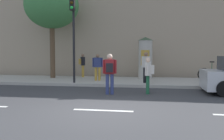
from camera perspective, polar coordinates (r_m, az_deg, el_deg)
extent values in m
plane|color=#38383A|center=(7.58, -2.02, -9.11)|extent=(80.00, 80.00, 0.00)
cube|color=#B2ADA3|center=(14.41, 3.38, -2.58)|extent=(36.00, 4.00, 0.15)
cube|color=silver|center=(7.58, -2.02, -9.08)|extent=(1.80, 0.16, 0.01)
cube|color=tan|center=(19.49, 4.95, 11.99)|extent=(36.00, 5.00, 8.88)
cylinder|color=black|center=(13.22, -8.59, 5.10)|extent=(0.12, 0.12, 3.68)
cube|color=black|center=(13.28, -8.94, 14.70)|extent=(0.24, 0.24, 0.75)
sphere|color=#3C2906|center=(13.16, -9.12, 14.77)|extent=(0.16, 0.16, 0.16)
sphere|color=green|center=(13.12, -9.11, 13.74)|extent=(0.16, 0.16, 0.16)
cylinder|color=#B2ADA3|center=(15.30, 7.54, 2.35)|extent=(0.82, 0.82, 2.29)
cone|color=#334C33|center=(15.32, 7.58, 7.02)|extent=(0.91, 0.91, 0.20)
cube|color=#B78C33|center=(14.88, 7.49, 2.75)|extent=(0.49, 0.02, 0.90)
cylinder|color=brown|center=(16.10, -13.27, 3.69)|extent=(0.31, 0.31, 3.04)
ellipsoid|color=#3D7F42|center=(16.36, -13.44, 13.98)|extent=(3.30, 3.30, 2.80)
cylinder|color=navy|center=(10.38, -1.07, -3.21)|extent=(0.14, 0.14, 0.84)
cylinder|color=navy|center=(10.37, 0.01, -3.21)|extent=(0.14, 0.14, 0.84)
cube|color=maroon|center=(10.31, -0.53, 0.75)|extent=(0.42, 0.29, 0.60)
cylinder|color=maroon|center=(10.32, -1.87, 0.75)|extent=(0.09, 0.09, 0.57)
cylinder|color=maroon|center=(10.31, 0.80, 0.75)|extent=(0.09, 0.09, 0.57)
sphere|color=beige|center=(10.30, -0.54, 3.04)|extent=(0.23, 0.23, 0.23)
cube|color=black|center=(10.13, -0.56, 0.53)|extent=(0.30, 0.20, 0.36)
cylinder|color=#1E5938|center=(10.74, 8.07, -3.20)|extent=(0.14, 0.14, 0.77)
cylinder|color=#1E5938|center=(10.53, 8.06, -3.34)|extent=(0.14, 0.14, 0.77)
cube|color=silver|center=(10.57, 8.10, 0.25)|extent=(0.24, 0.41, 0.54)
cylinder|color=silver|center=(10.82, 8.11, 0.34)|extent=(0.09, 0.09, 0.52)
cylinder|color=silver|center=(10.32, 8.09, 0.16)|extent=(0.09, 0.09, 0.52)
sphere|color=beige|center=(10.55, 8.12, 2.29)|extent=(0.21, 0.21, 0.21)
cube|color=silver|center=(10.57, 9.07, 0.10)|extent=(0.16, 0.28, 0.36)
cylinder|color=#B78C33|center=(16.37, -6.64, -0.23)|extent=(0.14, 0.14, 0.75)
cylinder|color=#B78C33|center=(16.14, -6.55, -0.29)|extent=(0.14, 0.14, 0.75)
cube|color=black|center=(16.22, -6.61, 2.01)|extent=(0.40, 0.51, 0.53)
cylinder|color=black|center=(16.49, -6.72, 2.04)|extent=(0.09, 0.09, 0.51)
cylinder|color=black|center=(15.95, -6.50, 1.98)|extent=(0.09, 0.09, 0.51)
sphere|color=#8C664C|center=(16.21, -6.62, 3.31)|extent=(0.20, 0.20, 0.20)
cube|color=#B78C33|center=(16.20, -7.24, 1.91)|extent=(0.25, 0.32, 0.36)
cylinder|color=#B78C33|center=(14.15, -3.67, -0.87)|extent=(0.14, 0.14, 0.75)
cylinder|color=#B78C33|center=(14.13, -2.86, -0.87)|extent=(0.14, 0.14, 0.75)
cube|color=navy|center=(14.10, -3.27, 1.73)|extent=(0.43, 0.30, 0.53)
cylinder|color=navy|center=(14.12, -4.27, 1.73)|extent=(0.09, 0.09, 0.51)
cylinder|color=navy|center=(14.09, -2.27, 1.73)|extent=(0.09, 0.09, 0.51)
sphere|color=#8C664C|center=(14.09, -3.28, 3.23)|extent=(0.20, 0.20, 0.20)
cylinder|color=black|center=(13.19, 7.34, -1.13)|extent=(0.14, 0.14, 0.80)
cylinder|color=black|center=(13.04, 7.94, -1.20)|extent=(0.14, 0.14, 0.80)
cube|color=silver|center=(13.07, 7.67, 1.83)|extent=(0.46, 0.46, 0.57)
cylinder|color=silver|center=(13.25, 6.94, 1.87)|extent=(0.09, 0.09, 0.54)
cylinder|color=silver|center=(12.89, 8.42, 1.80)|extent=(0.09, 0.09, 0.54)
sphere|color=#8C664C|center=(13.06, 7.68, 3.56)|extent=(0.22, 0.22, 0.22)
torus|color=black|center=(14.72, 20.13, -0.98)|extent=(0.72, 0.21, 0.72)
cylinder|color=#2D5938|center=(14.70, 22.19, -0.06)|extent=(0.93, 0.24, 0.04)
cylinder|color=#2D5938|center=(14.69, 21.60, 0.74)|extent=(0.04, 0.04, 0.45)
cylinder|color=#2D5938|center=(14.70, 23.85, 0.68)|extent=(0.04, 0.04, 0.50)
cube|color=black|center=(14.67, 21.63, 1.71)|extent=(0.26, 0.15, 0.06)
cylinder|color=black|center=(12.40, 22.03, -2.79)|extent=(0.64, 0.23, 0.64)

